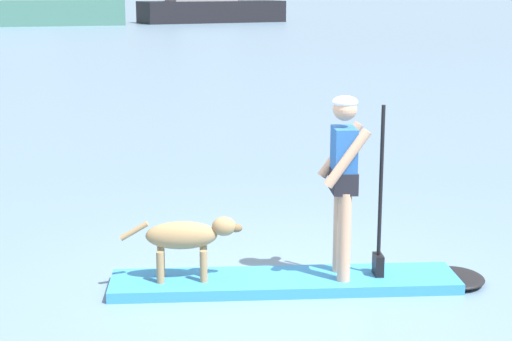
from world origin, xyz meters
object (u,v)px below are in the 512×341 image
object	(u,v)px
paddleboard	(309,281)
moored_boat_port	(24,5)
dog	(187,237)
person_paddler	(345,174)
moored_boat_starboard	(208,3)

from	to	relation	value
paddleboard	moored_boat_port	bearing A→B (deg)	92.75
dog	paddleboard	bearing A→B (deg)	-11.72
person_paddler	moored_boat_port	world-z (taller)	moored_boat_port
moored_boat_port	person_paddler	bearing A→B (deg)	-86.91
person_paddler	moored_boat_starboard	world-z (taller)	moored_boat_starboard
paddleboard	moored_boat_port	size ratio (longest dim) A/B	0.28
dog	moored_boat_starboard	size ratio (longest dim) A/B	0.10
paddleboard	person_paddler	size ratio (longest dim) A/B	2.11
person_paddler	moored_boat_port	size ratio (longest dim) A/B	0.13
dog	moored_boat_starboard	bearing A→B (deg)	77.51
person_paddler	moored_boat_starboard	distance (m)	54.63
moored_boat_starboard	person_paddler	bearing A→B (deg)	-100.97
person_paddler	moored_boat_starboard	xyz separation A→B (m)	(10.39, 53.63, 0.33)
dog	moored_boat_port	size ratio (longest dim) A/B	0.09
dog	moored_boat_port	xyz separation A→B (m)	(-1.39, 51.86, 0.87)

